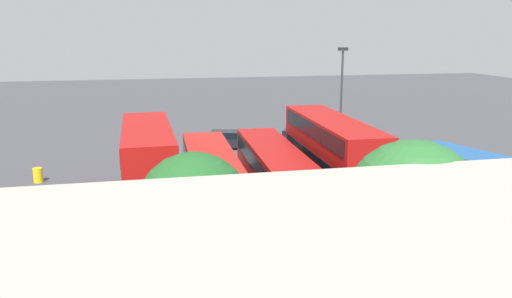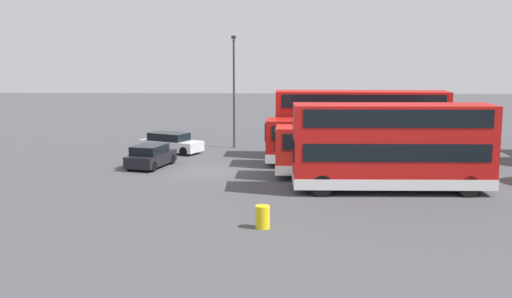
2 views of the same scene
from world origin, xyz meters
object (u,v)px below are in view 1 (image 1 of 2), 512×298
Objects in this scene: lamp_post_tall at (341,94)px; car_small_green at (294,137)px; bus_double_decker_near_end at (331,154)px; bus_single_deck_second at (274,169)px; box_truck_blue at (447,175)px; car_hatchback_silver at (227,140)px; bus_single_deck_third at (212,176)px; waste_bin_yellow at (38,175)px; bus_double_decker_fourth at (148,165)px.

car_small_green is at bearing -61.82° from lamp_post_tall.
bus_double_decker_near_end is 3.50m from bus_single_deck_second.
bus_double_decker_near_end is 1.48× the size of box_truck_blue.
bus_single_deck_third is at bearing 77.56° from car_hatchback_silver.
box_truck_blue is at bearing 167.40° from bus_single_deck_third.
bus_double_decker_near_end is at bearing 82.87° from car_small_green.
bus_single_deck_third is at bearing 148.28° from waste_bin_yellow.
car_hatchback_silver is 10.25m from lamp_post_tall.
bus_double_decker_fourth is (3.43, 0.05, 0.82)m from bus_single_deck_third.
bus_double_decker_near_end is 10.07m from lamp_post_tall.
car_small_green is at bearing 177.16° from car_hatchback_silver.
bus_single_deck_second is 11.73m from lamp_post_tall.
waste_bin_yellow is (23.24, -9.30, -1.23)m from box_truck_blue.
bus_single_deck_second is 1.01× the size of bus_single_deck_third.
box_truck_blue is 8.32× the size of waste_bin_yellow.
lamp_post_tall is at bearing 118.18° from car_small_green.
bus_double_decker_near_end is 2.75× the size of car_hatchback_silver.
bus_single_deck_third is at bearing -179.09° from bus_double_decker_fourth.
bus_double_decker_fourth is at bearing 48.01° from car_small_green.
bus_double_decker_near_end reaches higher than box_truck_blue.
bus_double_decker_fourth reaches higher than waste_bin_yellow.
car_small_green is 20.45m from waste_bin_yellow.
waste_bin_yellow is (10.41, -6.44, -1.15)m from bus_single_deck_third.
box_truck_blue is 19.35m from car_hatchback_silver.
lamp_post_tall is 8.77× the size of waste_bin_yellow.
bus_single_deck_third is 2.49× the size of car_small_green.
bus_double_decker_near_end is at bearing 172.99° from bus_single_deck_second.
lamp_post_tall is at bearing -114.35° from bus_double_decker_near_end.
bus_double_decker_near_end is at bearing -178.74° from bus_double_decker_fourth.
box_truck_blue is (-9.09, 3.46, 0.08)m from bus_single_deck_second.
box_truck_blue is (-12.83, 2.87, 0.08)m from bus_single_deck_third.
bus_single_deck_second is 2.83× the size of car_hatchback_silver.
bus_single_deck_third reaches higher than car_small_green.
bus_single_deck_second is 1.53× the size of box_truck_blue.
bus_double_decker_near_end is 1.14× the size of bus_double_decker_fourth.
car_small_green is (-12.21, -13.56, -1.74)m from bus_double_decker_fourth.
box_truck_blue is 25.06m from waste_bin_yellow.
bus_single_deck_second is at bearing 157.57° from waste_bin_yellow.
bus_double_decker_near_end is 13.55m from car_small_green.
waste_bin_yellow is at bearing -31.72° from bus_single_deck_third.
bus_double_decker_near_end is at bearing -178.56° from bus_single_deck_third.
car_small_green reaches higher than waste_bin_yellow.
lamp_post_tall is (-14.58, -9.15, 2.41)m from bus_double_decker_fourth.
bus_single_deck_third is 1.52× the size of box_truck_blue.
bus_double_decker_near_end is at bearing 160.35° from waste_bin_yellow.
box_truck_blue is 1.86× the size of car_hatchback_silver.
bus_single_deck_third is at bearing 56.98° from car_small_green.
bus_double_decker_fourth is at bearing 1.26° from bus_double_decker_near_end.
bus_single_deck_third is 3.53m from bus_double_decker_fourth.
car_hatchback_silver is at bearing -86.98° from bus_single_deck_second.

